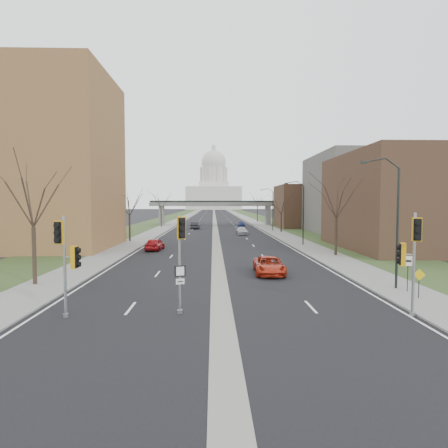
{
  "coord_description": "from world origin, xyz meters",
  "views": [
    {
      "loc": [
        -0.43,
        -18.42,
        5.82
      ],
      "look_at": [
        0.35,
        9.02,
        4.27
      ],
      "focal_mm": 30.0,
      "sensor_mm": 36.0,
      "label": 1
    }
  ],
  "objects_px": {
    "car_right_far": "(241,224)",
    "signal_pole_right": "(411,249)",
    "speed_limit_sign": "(408,267)",
    "car_left_near": "(155,244)",
    "signal_pole_left": "(66,252)",
    "signal_pole_median": "(181,246)",
    "car_right_near": "(269,265)",
    "car_right_mid": "(242,231)",
    "car_left_far": "(195,225)",
    "warning_sign": "(419,279)"
  },
  "relations": [
    {
      "from": "car_left_near",
      "to": "car_left_far",
      "type": "relative_size",
      "value": 0.94
    },
    {
      "from": "signal_pole_left",
      "to": "signal_pole_right",
      "type": "height_order",
      "value": "signal_pole_right"
    },
    {
      "from": "car_right_near",
      "to": "signal_pole_right",
      "type": "bearing_deg",
      "value": -63.0
    },
    {
      "from": "signal_pole_median",
      "to": "car_right_near",
      "type": "bearing_deg",
      "value": 43.24
    },
    {
      "from": "signal_pole_right",
      "to": "warning_sign",
      "type": "height_order",
      "value": "signal_pole_right"
    },
    {
      "from": "signal_pole_left",
      "to": "speed_limit_sign",
      "type": "xyz_separation_m",
      "value": [
        19.82,
        4.72,
        -1.69
      ]
    },
    {
      "from": "signal_pole_left",
      "to": "signal_pole_median",
      "type": "xyz_separation_m",
      "value": [
        5.65,
        0.44,
        0.2
      ]
    },
    {
      "from": "signal_pole_right",
      "to": "car_left_near",
      "type": "relative_size",
      "value": 1.19
    },
    {
      "from": "warning_sign",
      "to": "signal_pole_right",
      "type": "bearing_deg",
      "value": -105.72
    },
    {
      "from": "speed_limit_sign",
      "to": "warning_sign",
      "type": "distance_m",
      "value": 1.75
    },
    {
      "from": "signal_pole_left",
      "to": "car_left_near",
      "type": "height_order",
      "value": "signal_pole_left"
    },
    {
      "from": "car_right_far",
      "to": "signal_pole_median",
      "type": "bearing_deg",
      "value": -98.92
    },
    {
      "from": "car_right_near",
      "to": "car_right_far",
      "type": "xyz_separation_m",
      "value": [
        2.27,
        60.68,
        -0.04
      ]
    },
    {
      "from": "signal_pole_right",
      "to": "speed_limit_sign",
      "type": "relative_size",
      "value": 2.32
    },
    {
      "from": "signal_pole_median",
      "to": "car_left_far",
      "type": "xyz_separation_m",
      "value": [
        -2.35,
        64.63,
        -2.81
      ]
    },
    {
      "from": "signal_pole_left",
      "to": "warning_sign",
      "type": "relative_size",
      "value": 2.93
    },
    {
      "from": "signal_pole_right",
      "to": "speed_limit_sign",
      "type": "distance_m",
      "value": 5.81
    },
    {
      "from": "speed_limit_sign",
      "to": "car_right_far",
      "type": "relative_size",
      "value": 0.58
    },
    {
      "from": "car_left_near",
      "to": "car_right_near",
      "type": "bearing_deg",
      "value": 130.49
    },
    {
      "from": "car_right_near",
      "to": "car_right_mid",
      "type": "bearing_deg",
      "value": 91.17
    },
    {
      "from": "car_left_near",
      "to": "car_right_far",
      "type": "distance_m",
      "value": 47.01
    },
    {
      "from": "signal_pole_left",
      "to": "car_left_near",
      "type": "xyz_separation_m",
      "value": [
        0.11,
        27.35,
        -2.63
      ]
    },
    {
      "from": "car_left_near",
      "to": "car_left_far",
      "type": "height_order",
      "value": "car_left_far"
    },
    {
      "from": "car_right_mid",
      "to": "speed_limit_sign",
      "type": "bearing_deg",
      "value": -82.27
    },
    {
      "from": "car_right_far",
      "to": "signal_pole_right",
      "type": "bearing_deg",
      "value": -89.66
    },
    {
      "from": "warning_sign",
      "to": "car_left_near",
      "type": "bearing_deg",
      "value": 148.43
    },
    {
      "from": "speed_limit_sign",
      "to": "car_right_near",
      "type": "distance_m",
      "value": 10.5
    },
    {
      "from": "signal_pole_right",
      "to": "car_left_far",
      "type": "distance_m",
      "value": 66.82
    },
    {
      "from": "car_left_far",
      "to": "warning_sign",
      "type": "bearing_deg",
      "value": 108.94
    },
    {
      "from": "signal_pole_median",
      "to": "car_right_far",
      "type": "height_order",
      "value": "signal_pole_median"
    },
    {
      "from": "car_left_near",
      "to": "car_right_far",
      "type": "relative_size",
      "value": 1.13
    },
    {
      "from": "car_left_near",
      "to": "car_right_mid",
      "type": "xyz_separation_m",
      "value": [
        12.47,
        22.48,
        -0.09
      ]
    },
    {
      "from": "car_right_mid",
      "to": "car_left_far",
      "type": "bearing_deg",
      "value": 119.98
    },
    {
      "from": "speed_limit_sign",
      "to": "car_left_near",
      "type": "height_order",
      "value": "speed_limit_sign"
    },
    {
      "from": "car_left_near",
      "to": "signal_pole_left",
      "type": "bearing_deg",
      "value": 93.58
    },
    {
      "from": "warning_sign",
      "to": "car_left_far",
      "type": "height_order",
      "value": "warning_sign"
    },
    {
      "from": "car_right_far",
      "to": "speed_limit_sign",
      "type": "bearing_deg",
      "value": -87.36
    },
    {
      "from": "signal_pole_median",
      "to": "car_right_near",
      "type": "distance_m",
      "value": 13.05
    },
    {
      "from": "signal_pole_median",
      "to": "signal_pole_left",
      "type": "bearing_deg",
      "value": 167.03
    },
    {
      "from": "car_left_near",
      "to": "car_right_far",
      "type": "xyz_separation_m",
      "value": [
        14.05,
        44.86,
        -0.09
      ]
    },
    {
      "from": "signal_pole_left",
      "to": "car_left_near",
      "type": "bearing_deg",
      "value": 94.16
    },
    {
      "from": "signal_pole_left",
      "to": "car_right_mid",
      "type": "xyz_separation_m",
      "value": [
        12.58,
        49.82,
        -2.71
      ]
    },
    {
      "from": "signal_pole_median",
      "to": "car_right_near",
      "type": "relative_size",
      "value": 1.01
    },
    {
      "from": "signal_pole_median",
      "to": "car_left_near",
      "type": "xyz_separation_m",
      "value": [
        -5.53,
        26.91,
        -2.83
      ]
    },
    {
      "from": "speed_limit_sign",
      "to": "car_left_near",
      "type": "relative_size",
      "value": 0.51
    },
    {
      "from": "warning_sign",
      "to": "car_right_near",
      "type": "bearing_deg",
      "value": 151.98
    },
    {
      "from": "car_left_far",
      "to": "car_right_near",
      "type": "xyz_separation_m",
      "value": [
        8.6,
        -53.54,
        -0.07
      ]
    },
    {
      "from": "signal_pole_median",
      "to": "warning_sign",
      "type": "distance_m",
      "value": 14.4
    },
    {
      "from": "signal_pole_left",
      "to": "signal_pole_median",
      "type": "distance_m",
      "value": 5.67
    },
    {
      "from": "signal_pole_right",
      "to": "car_right_near",
      "type": "distance_m",
      "value": 13.22
    }
  ]
}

